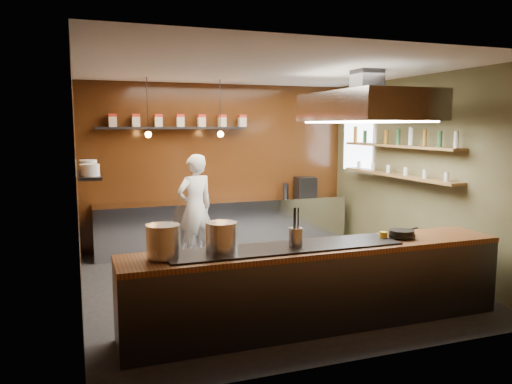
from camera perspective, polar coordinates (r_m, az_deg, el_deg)
name	(u,v)px	position (r m, az deg, el deg)	size (l,w,h in m)	color
floor	(267,283)	(7.26, 1.31, -10.38)	(5.00, 5.00, 0.00)	#232326
back_wall	(220,166)	(9.31, -4.19, 3.01)	(5.00, 5.00, 0.00)	black
left_wall	(77,186)	(6.49, -19.74, 0.60)	(5.00, 5.00, 0.00)	black
right_wall	(417,173)	(8.18, 17.93, 2.03)	(5.00, 5.00, 0.00)	#464328
ceiling	(268,69)	(6.95, 1.38, 13.87)	(5.00, 5.00, 0.00)	silver
window_pane	(358,144)	(9.53, 11.53, 5.39)	(1.00, 1.00, 0.00)	white
prep_counter	(225,224)	(9.14, -3.57, -3.72)	(4.60, 0.65, 0.90)	silver
pass_counter	(318,285)	(5.72, 7.13, -10.52)	(4.40, 0.72, 0.94)	#38383D
tin_shelf	(172,128)	(8.95, -9.60, 7.22)	(2.60, 0.26, 0.04)	black
plate_shelf	(89,175)	(7.48, -18.54, 1.91)	(0.30, 1.40, 0.04)	black
bottle_shelf_upper	(398,146)	(8.30, 15.90, 5.09)	(0.26, 2.80, 0.04)	brown
bottle_shelf_lower	(397,175)	(8.33, 15.79, 1.86)	(0.26, 2.80, 0.04)	brown
extractor_hood	(366,106)	(7.14, 12.49, 9.55)	(1.20, 2.00, 0.72)	#38383D
pendant_left	(148,131)	(8.22, -12.23, 6.80)	(0.10, 0.10, 0.95)	black
pendant_right	(220,131)	(8.46, -4.09, 6.97)	(0.10, 0.10, 0.95)	black
storage_tins	(180,120)	(8.98, -8.66, 8.08)	(2.43, 0.13, 0.22)	#BEB19D
plate_stacks	(89,168)	(7.47, -18.58, 2.67)	(0.26, 1.16, 0.16)	white
bottles	(398,137)	(8.29, 15.94, 6.06)	(0.06, 2.66, 0.24)	silver
wine_glasses	(397,170)	(8.32, 15.81, 2.44)	(0.07, 2.37, 0.13)	silver
stockpot_large	(163,241)	(5.05, -10.54, -5.52)	(0.34, 0.34, 0.33)	silver
stockpot_small	(221,237)	(5.20, -3.97, -5.13)	(0.33, 0.33, 0.31)	silver
utensil_crock	(296,237)	(5.44, 4.58, -5.15)	(0.16, 0.16, 0.20)	#B2B4B9
frying_pan	(402,233)	(6.15, 16.33, -4.55)	(0.47, 0.31, 0.08)	black
butter_jar	(383,235)	(6.05, 14.35, -4.82)	(0.09, 0.09, 0.09)	gold
espresso_machine	(305,186)	(9.64, 5.65, 0.64)	(0.36, 0.34, 0.36)	black
chef	(195,208)	(8.35, -6.97, -1.78)	(0.65, 0.43, 1.78)	white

